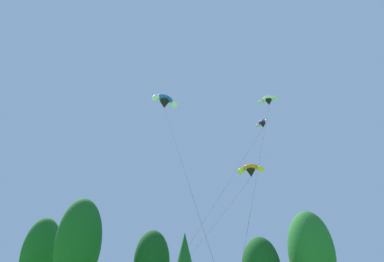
% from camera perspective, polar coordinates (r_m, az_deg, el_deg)
% --- Properties ---
extents(treeline_tree_a, '(5.47, 5.47, 13.59)m').
position_cam_1_polar(treeline_tree_a, '(56.26, -24.75, -18.84)').
color(treeline_tree_a, '#472D19').
rests_on(treeline_tree_a, ground_plane).
extents(treeline_tree_b, '(5.71, 5.71, 14.48)m').
position_cam_1_polar(treeline_tree_b, '(46.45, -19.07, -17.81)').
color(treeline_tree_b, '#472D19').
rests_on(treeline_tree_b, ground_plane).
extents(treeline_tree_f, '(4.80, 4.80, 11.12)m').
position_cam_1_polar(treeline_tree_f, '(39.14, 19.97, -19.23)').
color(treeline_tree_f, '#472D19').
rests_on(treeline_tree_f, ground_plane).
extents(parafoil_kite_high_orange, '(6.72, 16.50, 14.50)m').
position_cam_1_polar(parafoil_kite_high_orange, '(38.12, 10.14, -6.70)').
color(parafoil_kite_high_orange, orange).
extents(parafoil_kite_mid_white, '(3.76, 15.94, 21.04)m').
position_cam_1_polar(parafoil_kite_mid_white, '(37.70, 13.11, 5.20)').
color(parafoil_kite_mid_white, white).
extents(parafoil_kite_far_purple, '(7.85, 21.52, 22.52)m').
position_cam_1_polar(parafoil_kite_far_purple, '(45.47, 12.13, 1.22)').
color(parafoil_kite_far_purple, purple).
extents(parafoil_kite_low_blue_white, '(10.28, 14.60, 21.66)m').
position_cam_1_polar(parafoil_kite_low_blue_white, '(37.83, -4.73, 5.13)').
color(parafoil_kite_low_blue_white, blue).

